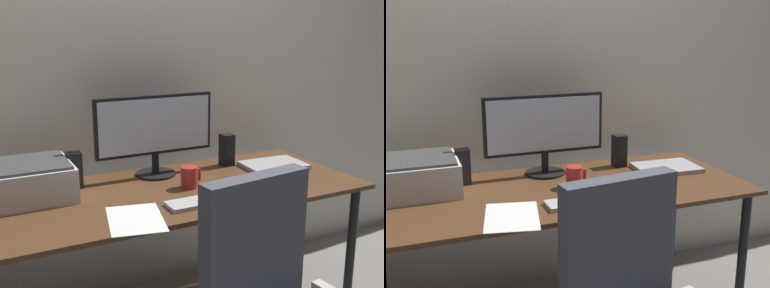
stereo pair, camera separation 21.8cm
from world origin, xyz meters
TOP-DOWN VIEW (x-y plane):
  - back_wall at (0.00, 0.54)m, footprint 6.40×0.10m
  - desk at (0.00, 0.00)m, footprint 1.75×0.74m
  - monitor at (0.00, 0.23)m, footprint 0.61×0.20m
  - keyboard at (0.02, -0.22)m, footprint 0.29×0.11m
  - mouse at (0.22, -0.21)m, footprint 0.07×0.10m
  - coffee_mug at (0.07, -0.01)m, footprint 0.10×0.08m
  - laptop at (0.61, 0.08)m, footprint 0.33×0.25m
  - speaker_left at (-0.41, 0.22)m, footprint 0.06×0.07m
  - speaker_right at (0.41, 0.22)m, footprint 0.06×0.07m
  - printer at (-0.63, 0.17)m, footprint 0.40×0.34m
  - paper_sheet at (-0.28, -0.25)m, footprint 0.27×0.33m

SIDE VIEW (x-z plane):
  - desk at x=0.00m, z-range 0.29..1.03m
  - paper_sheet at x=-0.28m, z-range 0.74..0.74m
  - keyboard at x=0.02m, z-range 0.74..0.76m
  - laptop at x=0.61m, z-range 0.74..0.76m
  - mouse at x=0.22m, z-range 0.74..0.77m
  - coffee_mug at x=0.07m, z-range 0.74..0.84m
  - printer at x=-0.63m, z-range 0.74..0.90m
  - speaker_left at x=-0.41m, z-range 0.74..0.91m
  - speaker_right at x=0.41m, z-range 0.74..0.91m
  - monitor at x=0.00m, z-range 0.77..1.18m
  - back_wall at x=0.00m, z-range 0.00..2.60m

